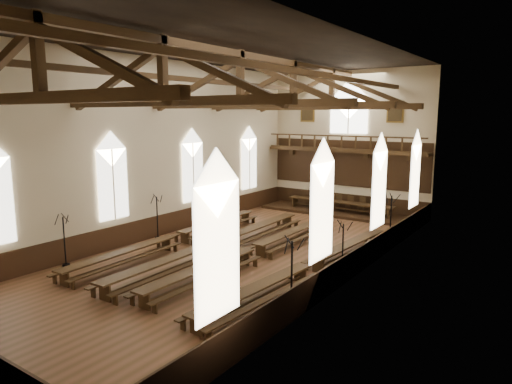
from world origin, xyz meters
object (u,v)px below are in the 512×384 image
at_px(refectory_row_b, 218,244).
at_px(candelabrum_left_near, 65,250).
at_px(refectory_row_a, 175,237).
at_px(candelabrum_right_far, 390,228).
at_px(dais, 339,213).
at_px(candelabrum_right_mid, 342,260).
at_px(candelabrum_right_near, 292,289).
at_px(candelabrum_left_mid, 158,225).
at_px(candelabrum_left_far, 224,208).
at_px(refectory_row_d, 310,266).
at_px(high_table, 340,203).
at_px(refectory_row_c, 253,250).

bearing_deg(refectory_row_b, candelabrum_left_near, -131.28).
distance_m(refectory_row_a, candelabrum_left_near, 5.50).
bearing_deg(candelabrum_right_far, dais, 135.12).
relative_size(refectory_row_a, candelabrum_right_mid, 5.66).
height_order(candelabrum_right_near, candelabrum_right_mid, candelabrum_right_near).
relative_size(candelabrum_left_mid, candelabrum_left_far, 1.04).
bearing_deg(candelabrum_left_far, refectory_row_d, -33.55).
distance_m(dais, high_table, 0.71).
bearing_deg(candelabrum_right_far, refectory_row_a, -142.34).
height_order(candelabrum_left_near, candelabrum_right_far, candelabrum_right_far).
relative_size(refectory_row_d, candelabrum_right_mid, 5.68).
bearing_deg(high_table, refectory_row_b, -94.78).
distance_m(refectory_row_b, high_table, 12.21).
relative_size(refectory_row_c, refectory_row_d, 1.00).
xyz_separation_m(refectory_row_b, candelabrum_right_far, (6.39, 6.81, 0.29)).
bearing_deg(dais, refectory_row_a, -106.84).
bearing_deg(refectory_row_a, candelabrum_left_far, 106.71).
bearing_deg(candelabrum_right_near, refectory_row_a, 158.82).
relative_size(dais, candelabrum_right_mid, 4.59).
height_order(refectory_row_b, high_table, high_table).
distance_m(refectory_row_d, candelabrum_right_near, 3.66).
xyz_separation_m(refectory_row_b, refectory_row_c, (1.98, 0.16, -0.03)).
distance_m(refectory_row_b, candelabrum_right_mid, 6.42).
xyz_separation_m(candelabrum_left_mid, candelabrum_right_far, (11.10, 6.44, 0.07)).
xyz_separation_m(refectory_row_a, high_table, (3.75, 12.40, 0.28)).
distance_m(candelabrum_left_mid, candelabrum_right_far, 12.83).
height_order(refectory_row_a, high_table, high_table).
height_order(candelabrum_left_far, candelabrum_right_mid, candelabrum_right_mid).
xyz_separation_m(refectory_row_a, candelabrum_right_near, (9.13, -3.54, 0.32)).
bearing_deg(dais, refectory_row_c, -85.41).
bearing_deg(candelabrum_left_near, dais, 71.91).
distance_m(high_table, candelabrum_left_mid, 13.11).
bearing_deg(candelabrum_left_far, high_table, 45.51).
distance_m(high_table, candelabrum_right_far, 7.59).
relative_size(candelabrum_left_mid, candelabrum_right_near, 0.92).
height_order(refectory_row_a, candelabrum_left_near, candelabrum_left_near).
relative_size(dais, candelabrum_right_far, 4.10).
relative_size(refectory_row_a, refectory_row_c, 1.00).
bearing_deg(refectory_row_c, high_table, 94.59).
bearing_deg(dais, candelabrum_right_near, -71.36).
bearing_deg(candelabrum_left_far, refectory_row_c, -42.75).
relative_size(refectory_row_a, candelabrum_left_mid, 5.53).
relative_size(refectory_row_b, candelabrum_right_near, 5.28).
bearing_deg(refectory_row_a, refectory_row_b, 4.85).
bearing_deg(candelabrum_left_mid, refectory_row_a, -16.97).
xyz_separation_m(refectory_row_a, candelabrum_right_mid, (9.13, 0.80, 0.24)).
distance_m(dais, candelabrum_right_mid, 12.80).
distance_m(dais, candelabrum_right_far, 7.62).
bearing_deg(candelabrum_right_near, dais, 108.64).
xyz_separation_m(dais, candelabrum_left_mid, (-5.72, -11.80, 0.68)).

